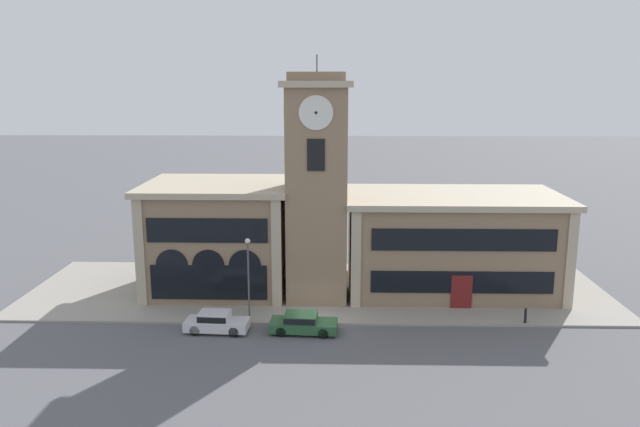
% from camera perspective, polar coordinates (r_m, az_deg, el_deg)
% --- Properties ---
extents(ground_plane, '(300.00, 300.00, 0.00)m').
position_cam_1_polar(ground_plane, '(42.69, -0.48, -10.18)').
color(ground_plane, '#56565B').
extents(sidewalk_kerb, '(44.68, 14.06, 0.15)m').
position_cam_1_polar(sidewalk_kerb, '(49.25, -0.21, -7.01)').
color(sidewalk_kerb, gray).
rests_on(sidewalk_kerb, ground_plane).
extents(clock_tower, '(5.06, 5.06, 17.95)m').
position_cam_1_polar(clock_tower, '(45.56, -0.28, 2.28)').
color(clock_tower, '#897056').
rests_on(clock_tower, ground_plane).
extents(town_hall_left_wing, '(11.22, 9.57, 8.47)m').
position_cam_1_polar(town_hall_left_wing, '(49.41, -9.21, -2.04)').
color(town_hall_left_wing, '#897056').
rests_on(town_hall_left_wing, ground_plane).
extents(town_hall_right_wing, '(16.56, 9.57, 7.66)m').
position_cam_1_polar(town_hall_right_wing, '(49.53, 11.95, -2.60)').
color(town_hall_right_wing, '#897056').
rests_on(town_hall_right_wing, ground_plane).
extents(parked_car_near, '(4.24, 1.99, 1.34)m').
position_cam_1_polar(parked_car_near, '(41.97, -9.48, -9.71)').
color(parked_car_near, silver).
rests_on(parked_car_near, ground_plane).
extents(parked_car_mid, '(4.49, 2.13, 1.29)m').
position_cam_1_polar(parked_car_mid, '(41.31, -1.60, -9.94)').
color(parked_car_mid, '#285633').
rests_on(parked_car_mid, ground_plane).
extents(street_lamp, '(0.36, 0.36, 5.78)m').
position_cam_1_polar(street_lamp, '(42.06, -6.58, -4.91)').
color(street_lamp, '#4C4C51').
rests_on(street_lamp, sidewalk_kerb).
extents(bollard, '(0.18, 0.18, 1.06)m').
position_cam_1_polar(bollard, '(44.70, 18.27, -8.85)').
color(bollard, black).
rests_on(bollard, sidewalk_kerb).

